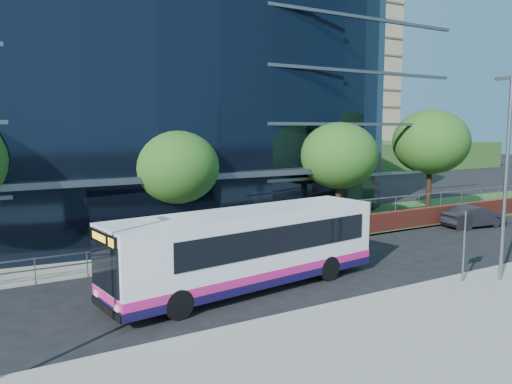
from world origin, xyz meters
TOP-DOWN VIEW (x-y plane):
  - ground at (0.00, 0.00)m, footprint 200.00×200.00m
  - pavement_near at (0.00, -5.00)m, footprint 80.00×8.00m
  - kerb at (0.00, -1.00)m, footprint 80.00×0.25m
  - yellow_line_outer at (0.00, -0.80)m, footprint 80.00×0.08m
  - yellow_line_inner at (0.00, -0.65)m, footprint 80.00×0.08m
  - far_forecourt at (-6.00, 11.00)m, footprint 50.00×8.00m
  - grass_verge at (24.00, 11.00)m, footprint 36.00×8.00m
  - glass_office at (-4.00, 20.85)m, footprint 44.00×23.10m
  - retaining_wall at (20.00, 7.30)m, footprint 34.00×0.40m
  - guard_railings at (-8.00, 7.00)m, footprint 24.00×0.05m
  - apartment_block at (32.00, 57.21)m, footprint 60.00×42.00m
  - street_sign at (4.50, -1.59)m, footprint 0.85×0.09m
  - tree_far_b at (-3.00, 9.50)m, footprint 4.29×4.29m
  - tree_far_c at (7.00, 9.00)m, footprint 4.62×4.62m
  - tree_far_d at (16.00, 10.00)m, footprint 5.28×5.28m
  - tree_dist_e at (24.00, 40.00)m, footprint 4.62×4.62m
  - tree_dist_f at (40.00, 42.00)m, footprint 4.29×4.29m
  - streetlight_east at (6.00, -2.17)m, footprint 0.15×0.77m
  - city_bus at (-2.91, 2.31)m, footprint 11.43×3.94m
  - parked_car at (15.11, 5.65)m, footprint 4.28×1.99m

SIDE VIEW (x-z plane):
  - ground at x=0.00m, z-range 0.00..0.00m
  - yellow_line_outer at x=0.00m, z-range 0.00..0.01m
  - yellow_line_inner at x=0.00m, z-range 0.00..0.01m
  - far_forecourt at x=-6.00m, z-range 0.00..0.10m
  - grass_verge at x=24.00m, z-range 0.00..0.12m
  - pavement_near at x=0.00m, z-range 0.00..0.15m
  - kerb at x=0.00m, z-range 0.00..0.16m
  - retaining_wall at x=20.00m, z-range -0.44..1.67m
  - parked_car at x=15.11m, z-range 0.00..1.36m
  - guard_railings at x=-8.00m, z-range 0.27..1.37m
  - city_bus at x=-2.91m, z-range 0.09..3.12m
  - street_sign at x=4.50m, z-range 0.75..3.55m
  - tree_far_b at x=-3.00m, z-range 1.19..7.23m
  - tree_dist_f at x=40.00m, z-range 1.19..7.23m
  - streetlight_east at x=6.00m, z-range 0.44..8.44m
  - tree_far_c at x=7.00m, z-range 1.28..7.79m
  - tree_dist_e at x=24.00m, z-range 1.28..7.79m
  - tree_far_d at x=16.00m, z-range 1.47..8.91m
  - glass_office at x=-4.00m, z-range 0.00..16.00m
  - apartment_block at x=32.00m, z-range -3.89..26.11m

